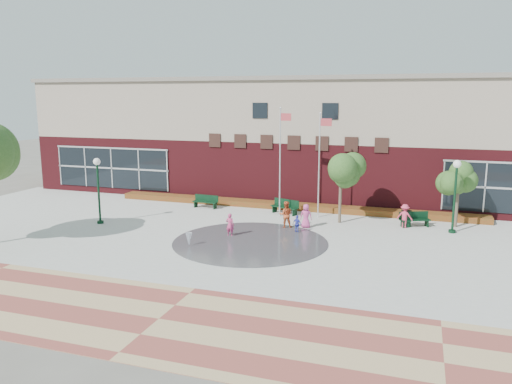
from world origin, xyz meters
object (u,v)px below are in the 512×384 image
(flagpole_right, at_px, (320,160))
(child_splash, at_px, (230,225))
(bench_left, at_px, (205,204))
(flagpole_left, at_px, (281,157))
(trash_can, at_px, (406,219))

(flagpole_right, bearing_deg, child_splash, -114.70)
(flagpole_right, distance_m, child_splash, 7.78)
(flagpole_right, relative_size, bench_left, 3.67)
(flagpole_left, relative_size, trash_can, 7.00)
(flagpole_left, xyz_separation_m, flagpole_right, (2.47, 0.48, -0.16))
(trash_can, relative_size, child_splash, 0.76)
(flagpole_right, distance_m, trash_can, 6.44)
(child_splash, bearing_deg, flagpole_left, -102.18)
(flagpole_right, bearing_deg, trash_can, 1.16)
(bench_left, bearing_deg, flagpole_right, 1.86)
(child_splash, bearing_deg, bench_left, -53.42)
(flagpole_left, bearing_deg, bench_left, -174.38)
(bench_left, xyz_separation_m, child_splash, (4.29, -6.23, 0.37))
(flagpole_right, xyz_separation_m, bench_left, (-8.16, 0.26, -3.51))
(bench_left, xyz_separation_m, trash_can, (13.66, -0.94, 0.22))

